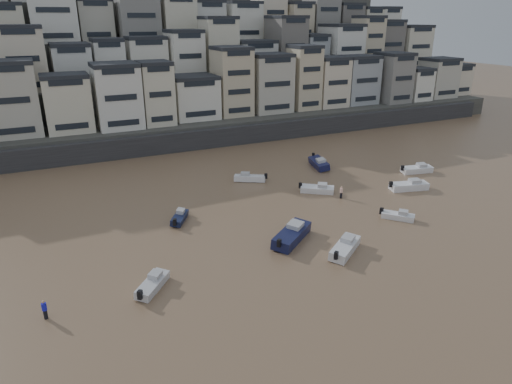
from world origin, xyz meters
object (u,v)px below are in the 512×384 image
boat_g (417,168)px  person_blue (45,310)px  boat_a (345,246)px  person_pink (341,192)px  boat_j (152,283)px  boat_e (317,188)px  boat_c (292,233)px  boat_d (409,184)px  boat_h (250,177)px  boat_i (319,162)px  boat_b (398,215)px  boat_f (180,216)px

boat_g → person_blue: person_blue is taller
boat_a → person_pink: bearing=20.4°
boat_g → boat_j: bearing=-150.5°
boat_e → boat_j: (-26.72, -14.30, -0.04)m
boat_c → boat_j: bearing=153.0°
boat_d → boat_e: bearing=173.8°
boat_c → boat_h: boat_c is taller
person_pink → boat_i: bearing=70.0°
boat_g → boat_h: size_ratio=1.07×
boat_g → boat_i: (-12.52, 9.08, 0.11)m
boat_a → boat_i: 29.15m
boat_e → person_blue: person_blue is taller
boat_e → person_pink: size_ratio=2.91×
boat_b → person_pink: (-2.25, 8.71, 0.29)m
boat_e → boat_i: (6.54, 9.79, 0.17)m
boat_g → person_pink: person_pink is taller
boat_b → person_blue: (-39.74, -3.00, 0.29)m
person_blue → boat_j: bearing=3.6°
boat_d → boat_j: (-39.21, -9.68, -0.16)m
boat_a → person_pink: 15.56m
boat_d → boat_j: bearing=-152.1°
boat_a → boat_e: (6.84, 16.10, -0.12)m
boat_c → boat_j: 16.46m
boat_f → person_pink: size_ratio=2.51×
boat_c → person_pink: boat_c is taller
boat_d → boat_f: 32.94m
boat_j → person_blue: bearing=133.9°
boat_c → person_blue: 25.40m
boat_g → person_blue: bearing=-152.8°
boat_c → boat_b: bearing=-39.6°
boat_a → boat_d: size_ratio=0.99×
boat_e → boat_j: boat_e is taller
boat_g → boat_i: bearing=155.3°
boat_e → boat_j: bearing=-115.6°
boat_e → person_pink: bearing=-24.0°
boat_e → boat_g: (19.06, 0.71, 0.06)m
boat_e → person_pink: (1.81, -3.16, 0.18)m
boat_e → person_blue: size_ratio=2.91×
boat_b → boat_g: 19.57m
boat_h → boat_b: bearing=148.2°
boat_i → boat_h: bearing=-70.3°
boat_c → boat_i: bearing=13.6°
boat_d → boat_f: size_ratio=1.38×
boat_d → person_blue: bearing=-153.9°
boat_i → person_pink: bearing=-6.1°
person_blue → boat_i: bearing=30.3°
boat_c → person_blue: bearing=150.6°
boat_h → boat_g: bearing=-166.2°
boat_a → boat_e: 17.49m
boat_d → boat_g: bearing=53.1°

